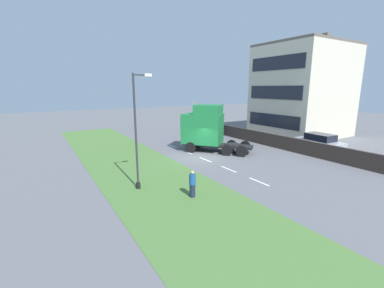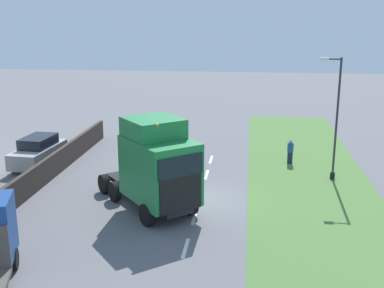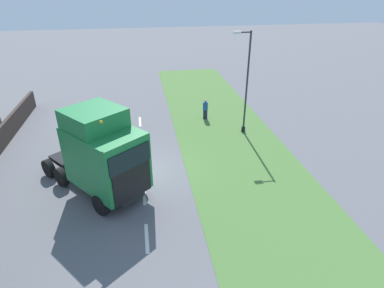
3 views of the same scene
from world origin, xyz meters
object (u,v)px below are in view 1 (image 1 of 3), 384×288
lamp_post (137,136)px  pedestrian (192,184)px  parked_car (319,143)px  lorry_cab (205,128)px  flatbed_truck (208,124)px

lamp_post → pedestrian: lamp_post is taller
parked_car → lorry_cab: bearing=147.9°
parked_car → lamp_post: lamp_post is taller
flatbed_truck → lamp_post: bearing=23.5°
flatbed_truck → lorry_cab: bearing=34.4°
lorry_cab → lamp_post: lamp_post is taller
flatbed_truck → pedestrian: 19.82m
lorry_cab → parked_car: size_ratio=1.43×
parked_car → pedestrian: (-15.94, -2.40, -0.16)m
flatbed_truck → lamp_post: 19.26m
lorry_cab → parked_car: 11.13m
parked_car → pedestrian: parked_car is taller
lorry_cab → flatbed_truck: size_ratio=1.18×
pedestrian → lorry_cab: bearing=51.8°
flatbed_truck → pedestrian: flatbed_truck is taller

